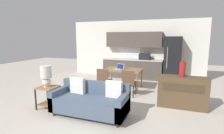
{
  "coord_description": "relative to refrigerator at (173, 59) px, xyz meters",
  "views": [
    {
      "loc": [
        1.92,
        -3.68,
        1.86
      ],
      "look_at": [
        0.0,
        1.5,
        0.95
      ],
      "focal_mm": 28.0,
      "sensor_mm": 36.0,
      "label": 1
    }
  ],
  "objects": [
    {
      "name": "credenza",
      "position": [
        0.35,
        -2.98,
        -0.54
      ],
      "size": [
        1.26,
        0.42,
        0.85
      ],
      "color": "brown",
      "rests_on": "ground_plane"
    },
    {
      "name": "kitchen_counter",
      "position": [
        -1.77,
        0.12,
        -0.13
      ],
      "size": [
        2.78,
        0.65,
        2.15
      ],
      "color": "#4C443D",
      "rests_on": "ground_plane"
    },
    {
      "name": "refrigerator",
      "position": [
        0.0,
        0.0,
        0.0
      ],
      "size": [
        0.69,
        0.78,
        1.94
      ],
      "color": "black",
      "rests_on": "ground_plane"
    },
    {
      "name": "side_table",
      "position": [
        -3.01,
        -4.28,
        -0.57
      ],
      "size": [
        0.48,
        0.48,
        0.59
      ],
      "color": "olive",
      "rests_on": "ground_plane"
    },
    {
      "name": "dining_chair_near_right",
      "position": [
        -1.24,
        -2.59,
        -0.49
      ],
      "size": [
        0.44,
        0.44,
        0.86
      ],
      "rotation": [
        0.0,
        0.0,
        3.18
      ],
      "color": "brown",
      "rests_on": "ground_plane"
    },
    {
      "name": "dining_table",
      "position": [
        -1.68,
        -1.76,
        -0.3
      ],
      "size": [
        1.37,
        0.95,
        0.73
      ],
      "color": "olive",
      "rests_on": "ground_plane"
    },
    {
      "name": "ground_plane",
      "position": [
        -1.78,
        -4.2,
        -0.97
      ],
      "size": [
        20.0,
        20.0,
        0.0
      ],
      "primitive_type": "plane",
      "color": "beige"
    },
    {
      "name": "laptop",
      "position": [
        -1.81,
        -1.82,
        -0.19
      ],
      "size": [
        0.39,
        0.36,
        0.2
      ],
      "rotation": [
        0.0,
        0.0,
        -0.4
      ],
      "color": "#B7BABC",
      "rests_on": "dining_table"
    },
    {
      "name": "couch",
      "position": [
        -1.76,
        -4.22,
        -0.63
      ],
      "size": [
        1.83,
        0.8,
        0.86
      ],
      "color": "#3D2D1E",
      "rests_on": "ground_plane"
    },
    {
      "name": "vase",
      "position": [
        0.31,
        -2.99,
        0.09
      ],
      "size": [
        0.15,
        0.15,
        0.43
      ],
      "color": "maroon",
      "rests_on": "credenza"
    },
    {
      "name": "wall_back",
      "position": [
        -1.78,
        0.42,
        0.38
      ],
      "size": [
        6.4,
        0.07,
        2.7
      ],
      "color": "silver",
      "rests_on": "ground_plane"
    },
    {
      "name": "dining_chair_near_left",
      "position": [
        -2.12,
        -2.57,
        -0.49
      ],
      "size": [
        0.43,
        0.43,
        0.86
      ],
      "rotation": [
        0.0,
        0.0,
        3.16
      ],
      "color": "brown",
      "rests_on": "ground_plane"
    },
    {
      "name": "table_lamp",
      "position": [
        -3.04,
        -4.28,
        -0.06
      ],
      "size": [
        0.28,
        0.28,
        0.57
      ],
      "color": "silver",
      "rests_on": "side_table"
    }
  ]
}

